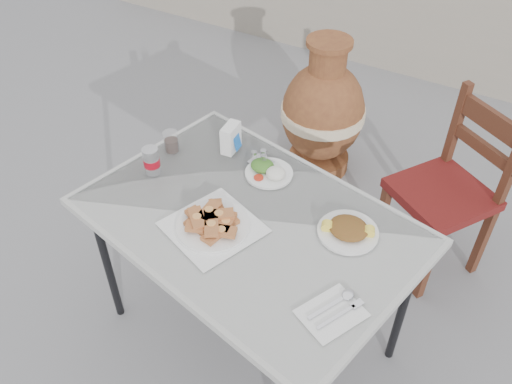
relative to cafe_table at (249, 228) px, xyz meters
The scene contains 12 objects.
ground 0.68m from the cafe_table, 48.38° to the left, with size 80.00×80.00×0.00m, color slate.
cafe_table is the anchor object (origin of this frame).
pide_plate 0.15m from the cafe_table, 128.93° to the right, with size 0.37×0.37×0.06m.
salad_rice_plate 0.26m from the cafe_table, 102.83° to the left, with size 0.19×0.19×0.05m.
salad_chopped_plate 0.35m from the cafe_table, 17.54° to the left, with size 0.21×0.21×0.04m.
soda_can 0.46m from the cafe_table, behind, with size 0.06×0.06×0.11m.
cola_glass 0.50m from the cafe_table, 158.96° to the left, with size 0.06×0.06×0.09m.
napkin_holder 0.41m from the cafe_table, 130.72° to the left, with size 0.07×0.10×0.12m.
condiment_caddy 0.31m from the cafe_table, 111.57° to the left, with size 0.10×0.08×0.06m.
cutlery_napkin 0.47m from the cafe_table, 26.56° to the right, with size 0.21×0.23×0.01m.
chair 1.01m from the cafe_table, 56.70° to the left, with size 0.53×0.53×0.86m.
terracotta_urn 1.25m from the cafe_table, 101.19° to the left, with size 0.46×0.46×0.81m.
Camera 1 is at (0.59, -1.27, 2.04)m, focal length 38.00 mm.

